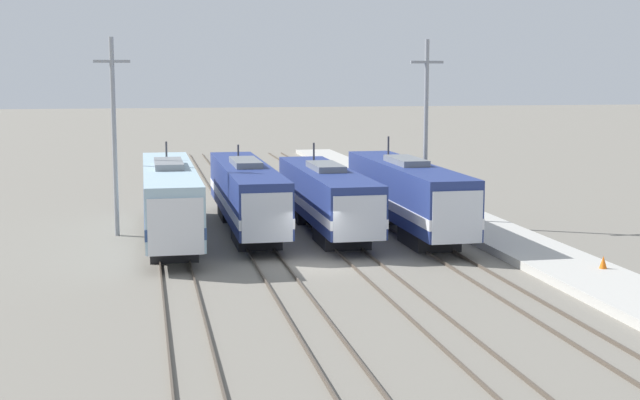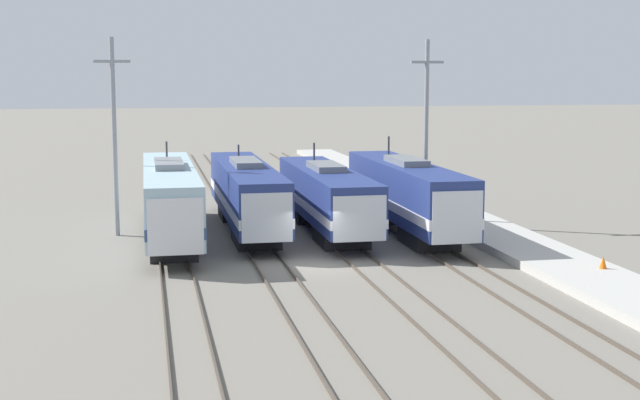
% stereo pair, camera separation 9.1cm
% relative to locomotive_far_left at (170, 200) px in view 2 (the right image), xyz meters
% --- Properties ---
extents(ground_plane, '(400.00, 400.00, 0.00)m').
position_rel_locomotive_far_left_xyz_m(ground_plane, '(6.76, -7.96, -2.26)').
color(ground_plane, slate).
extents(rail_pair_far_left, '(1.51, 120.00, 0.15)m').
position_rel_locomotive_far_left_xyz_m(rail_pair_far_left, '(-0.00, -7.96, -2.18)').
color(rail_pair_far_left, '#4C4238').
rests_on(rail_pair_far_left, ground_plane).
extents(rail_pair_center_left, '(1.51, 120.00, 0.15)m').
position_rel_locomotive_far_left_xyz_m(rail_pair_center_left, '(4.51, -7.96, -2.18)').
color(rail_pair_center_left, '#4C4238').
rests_on(rail_pair_center_left, ground_plane).
extents(rail_pair_center_right, '(1.51, 120.00, 0.15)m').
position_rel_locomotive_far_left_xyz_m(rail_pair_center_right, '(9.01, -7.96, -2.18)').
color(rail_pair_center_right, '#4C4238').
rests_on(rail_pair_center_right, ground_plane).
extents(rail_pair_far_right, '(1.51, 120.00, 0.15)m').
position_rel_locomotive_far_left_xyz_m(rail_pair_far_right, '(13.52, -7.96, -2.18)').
color(rail_pair_far_right, '#4C4238').
rests_on(rail_pair_far_right, ground_plane).
extents(locomotive_far_left, '(2.81, 18.75, 5.15)m').
position_rel_locomotive_far_left_xyz_m(locomotive_far_left, '(0.00, 0.00, 0.00)').
color(locomotive_far_left, '#232326').
rests_on(locomotive_far_left, ground_plane).
extents(locomotive_center_left, '(2.78, 18.29, 4.74)m').
position_rel_locomotive_far_left_xyz_m(locomotive_center_left, '(4.51, 2.04, -0.10)').
color(locomotive_center_left, black).
rests_on(locomotive_center_left, ground_plane).
extents(locomotive_center_right, '(2.96, 16.75, 4.93)m').
position_rel_locomotive_far_left_xyz_m(locomotive_center_right, '(9.01, 0.65, -0.19)').
color(locomotive_center_right, black).
rests_on(locomotive_center_right, ground_plane).
extents(locomotive_far_right, '(2.82, 17.45, 5.33)m').
position_rel_locomotive_far_left_xyz_m(locomotive_far_right, '(13.52, -0.53, -0.02)').
color(locomotive_far_right, black).
rests_on(locomotive_far_right, ground_plane).
extents(catenary_tower_left, '(2.01, 0.26, 11.18)m').
position_rel_locomotive_far_left_xyz_m(catenary_tower_left, '(-2.94, 2.14, 3.60)').
color(catenary_tower_left, gray).
rests_on(catenary_tower_left, ground_plane).
extents(catenary_tower_right, '(2.01, 0.26, 11.18)m').
position_rel_locomotive_far_left_xyz_m(catenary_tower_right, '(15.38, 2.14, 3.60)').
color(catenary_tower_right, gray).
rests_on(catenary_tower_right, ground_plane).
extents(platform, '(4.00, 120.00, 0.41)m').
position_rel_locomotive_far_left_xyz_m(platform, '(17.96, -7.96, -2.05)').
color(platform, '#B7B5AD').
rests_on(platform, ground_plane).
extents(traffic_cone, '(0.35, 0.35, 0.58)m').
position_rel_locomotive_far_left_xyz_m(traffic_cone, '(18.98, -12.93, -1.55)').
color(traffic_cone, orange).
rests_on(traffic_cone, platform).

